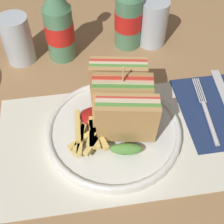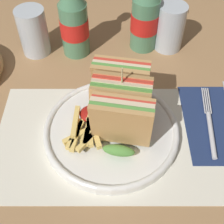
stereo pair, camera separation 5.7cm
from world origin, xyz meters
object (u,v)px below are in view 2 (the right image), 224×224
Objects in this scene: plate_main at (112,130)px; fork at (211,127)px; glass_far at (35,34)px; coke_bottle_near at (75,20)px; club_sandwich at (122,104)px; glass_near at (171,30)px; coke_bottle_far at (146,15)px.

plate_main reaches higher than fork.
coke_bottle_near is at bearing -0.41° from glass_far.
club_sandwich is at bearing -49.81° from glass_far.
glass_near is at bearing 106.81° from fork.
glass_far is (-0.31, -0.02, 0.00)m from glass_near.
coke_bottle_near reaches higher than fork.
fork is at bearing -2.08° from club_sandwich.
coke_bottle_far is at bearing 4.58° from glass_far.
fork is at bearing -32.99° from glass_far.
plate_main is 0.31m from glass_far.
coke_bottle_near is (-0.10, 0.23, 0.02)m from club_sandwich.
glass_far is (-0.37, 0.24, 0.04)m from fork.
coke_bottle_far is at bearing 7.53° from coke_bottle_near.
coke_bottle_far is at bearing 74.10° from plate_main.
glass_far is (-0.25, -0.02, -0.04)m from coke_bottle_far.
glass_near is 0.31m from glass_far.
coke_bottle_far reaches higher than club_sandwich.
coke_bottle_near is 0.22m from glass_near.
fork is at bearing -66.54° from coke_bottle_far.
club_sandwich is 1.60× the size of glass_near.
club_sandwich is 1.01× the size of fork.
glass_near is at bearing 3.08° from glass_far.
coke_bottle_far is (0.08, 0.27, 0.08)m from plate_main.
plate_main is 0.06m from club_sandwich.
glass_near is (0.22, 0.02, -0.04)m from coke_bottle_near.
plate_main is at bearing -105.90° from coke_bottle_far.
fork is 0.87× the size of coke_bottle_near.
fork is 0.29m from coke_bottle_far.
glass_far is at bearing 125.79° from plate_main.
fork is at bearing -78.36° from glass_near.
glass_far is (-0.18, 0.25, 0.04)m from plate_main.
coke_bottle_far is at bearing 118.63° from fork.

